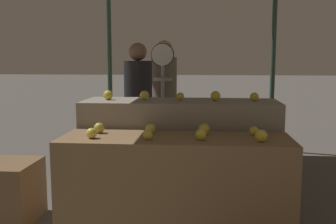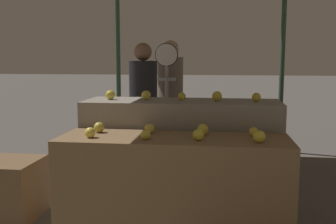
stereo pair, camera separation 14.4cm
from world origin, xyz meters
name	(u,v)px [view 2 (the right image)]	position (x,y,z in m)	size (l,w,h in m)	color
display_counter_front	(174,188)	(0.00, 0.00, 0.40)	(1.75, 0.55, 0.79)	olive
display_counter_back	(181,155)	(0.00, 0.60, 0.50)	(1.75, 0.55, 1.01)	gray
apple_front_0	(90,133)	(-0.62, -0.10, 0.83)	(0.08, 0.08, 0.08)	yellow
apple_front_1	(146,135)	(-0.19, -0.12, 0.83)	(0.07, 0.07, 0.07)	gold
apple_front_2	(198,135)	(0.19, -0.10, 0.84)	(0.08, 0.08, 0.08)	gold
apple_front_3	(259,137)	(0.62, -0.12, 0.84)	(0.09, 0.09, 0.09)	gold
apple_front_4	(99,127)	(-0.62, 0.11, 0.84)	(0.08, 0.08, 0.08)	gold
apple_front_5	(149,129)	(-0.21, 0.12, 0.83)	(0.08, 0.08, 0.08)	yellow
apple_front_6	(203,130)	(0.21, 0.11, 0.84)	(0.09, 0.09, 0.09)	gold
apple_front_7	(253,132)	(0.60, 0.12, 0.83)	(0.07, 0.07, 0.07)	gold
apple_back_0	(110,95)	(-0.66, 0.60, 1.05)	(0.09, 0.09, 0.09)	gold
apple_back_1	(146,95)	(-0.33, 0.60, 1.05)	(0.09, 0.09, 0.09)	yellow
apple_back_2	(182,96)	(0.00, 0.61, 1.04)	(0.07, 0.07, 0.07)	gold
apple_back_3	(217,96)	(0.31, 0.60, 1.05)	(0.09, 0.09, 0.09)	gold
apple_back_4	(256,97)	(0.66, 0.60, 1.05)	(0.08, 0.08, 0.08)	gold
produce_scale	(166,85)	(-0.22, 1.21, 1.10)	(0.24, 0.20, 1.54)	#99999E
person_vendor_at_scale	(143,100)	(-0.54, 1.56, 0.90)	(0.37, 0.37, 1.56)	#2D2D38
person_customer_left	(170,94)	(-0.29, 2.08, 0.94)	(0.34, 0.34, 1.61)	#2D2D38
wooden_crate_side	(9,189)	(-1.47, 0.19, 0.26)	(0.51, 0.51, 0.51)	brown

